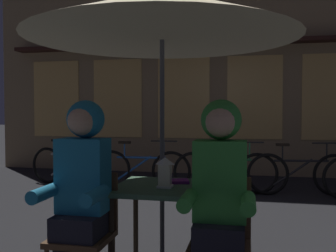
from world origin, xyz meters
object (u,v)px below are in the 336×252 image
Objects in this scene: lantern at (165,172)px; bicycle_second at (141,169)px; chair_right at (220,236)px; bicycle_third at (225,172)px; cafe_table at (162,198)px; person_left_hooded at (82,179)px; chair_left at (86,227)px; person_right_hooded at (220,185)px; book at (176,181)px; patio_umbrella at (162,15)px; bicycle_fourth at (301,173)px; bicycle_nearest at (70,166)px.

lantern is 0.14× the size of bicycle_second.
chair_right is 3.65m from bicycle_third.
person_left_hooded is (-0.48, -0.43, 0.21)m from cafe_table.
chair_left is at bearing -142.45° from cafe_table.
person_right_hooded is (0.00, -0.06, 0.36)m from chair_right.
bicycle_second reaches higher than book.
bicycle_second is (-1.58, 3.61, -0.14)m from chair_right.
patio_umbrella is at bearing 37.55° from chair_left.
patio_umbrella is 1.20m from lantern.
person_left_hooded reaches higher than chair_left.
bicycle_second is at bearing -177.63° from bicycle_fourth.
bicycle_third is 1.01× the size of bicycle_fourth.
bicycle_fourth is at bearing 2.37° from bicycle_second.
cafe_table is 3.20× the size of lantern.
book is at bearing 41.47° from chair_left.
book is (-0.39, 0.56, -0.09)m from person_right_hooded.
patio_umbrella is 1.38× the size of bicycle_fourth.
chair_left and chair_right have the same top height.
patio_umbrella is at bearing -95.02° from bicycle_third.
person_left_hooded reaches higher than bicycle_second.
person_left_hooded is 4.27m from bicycle_fourth.
chair_right reaches higher than bicycle_third.
bicycle_fourth is at bearing 66.37° from patio_umbrella.
book is (1.19, -3.11, 0.41)m from bicycle_second.
lantern is at bearing -94.27° from bicycle_third.
chair_right reaches higher than book.
bicycle_nearest is at bearing 128.10° from chair_right.
bicycle_second is (-0.62, 3.61, -0.14)m from chair_left.
lantern is 0.17× the size of person_right_hooded.
bicycle_nearest is at bearing 112.25° from book.
bicycle_fourth reaches higher than cafe_table.
person_right_hooded is (0.96, 0.00, 0.00)m from person_left_hooded.
bicycle_nearest is 2.73m from bicycle_third.
lantern is 4.26m from bicycle_nearest.
lantern is 3.54m from bicycle_second.
chair_right is at bearing -37.55° from cafe_table.
bicycle_fourth is at bearing 62.74° from person_left_hooded.
bicycle_nearest is at bearing 126.03° from patio_umbrella.
chair_left is at bearing -154.39° from book.
bicycle_second is at bearing -178.53° from bicycle_third.
bicycle_nearest is at bearing 178.33° from bicycle_third.
bicycle_fourth reaches higher than book.
bicycle_third is 8.40× the size of book.
chair_left is 0.96m from chair_right.
bicycle_fourth is (1.43, 3.42, -0.51)m from lantern.
lantern is at bearing -119.46° from book.
cafe_table is 0.24m from lantern.
person_left_hooded is (-0.00, -0.06, 0.36)m from chair_left.
bicycle_fourth is at bearing 75.38° from person_right_hooded.
person_left_hooded is (-0.52, -0.36, -0.01)m from lantern.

